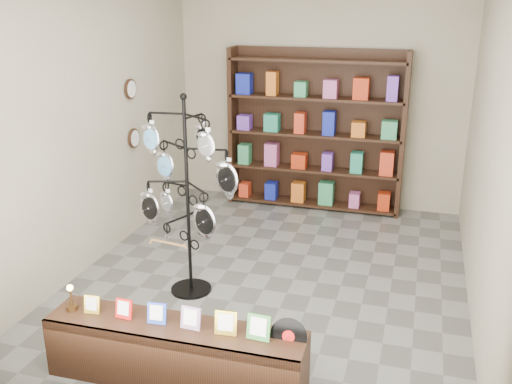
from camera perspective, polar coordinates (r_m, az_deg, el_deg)
ground at (r=6.18m, az=1.53°, el=-8.41°), size 5.00×5.00×0.00m
room_envelope at (r=5.58m, az=1.69°, el=8.72°), size 5.00×5.00×5.00m
display_tree at (r=5.49m, az=-6.93°, el=1.00°), size 1.05×1.01×2.01m
front_shelf at (r=4.58m, az=-8.03°, el=-15.68°), size 2.02×0.45×0.71m
back_shelving at (r=7.94m, az=5.92°, el=5.65°), size 2.42×0.36×2.20m
wall_clocks at (r=7.11m, az=-12.28°, el=7.64°), size 0.03×0.24×0.84m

